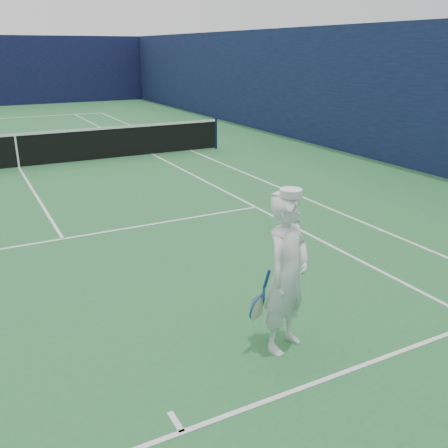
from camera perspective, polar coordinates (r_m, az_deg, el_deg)
name	(u,v)px	position (r m, az deg, el deg)	size (l,w,h in m)	color
ground	(19,168)	(15.69, -22.35, 5.90)	(80.00, 80.00, 0.00)	#286A36
court_markings	(19,168)	(15.69, -22.35, 5.92)	(11.03, 23.83, 0.01)	white
windscreen_fence	(9,97)	(15.39, -23.32, 13.14)	(20.12, 36.12, 4.00)	black
tennis_net	(17,149)	(15.58, -22.61, 7.88)	(12.88, 0.09, 1.07)	#141E4C
tennis_player	(287,274)	(5.60, 7.21, -5.68)	(0.89, 0.67, 1.90)	white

